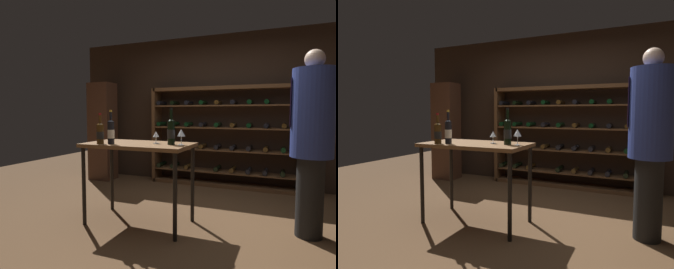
% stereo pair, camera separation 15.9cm
% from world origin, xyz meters
% --- Properties ---
extents(ground_plane, '(10.12, 10.12, 0.00)m').
position_xyz_m(ground_plane, '(0.00, 0.00, 0.00)').
color(ground_plane, brown).
extents(back_wall, '(5.56, 0.10, 2.62)m').
position_xyz_m(back_wall, '(0.00, 2.06, 1.31)').
color(back_wall, '#332319').
rests_on(back_wall, ground).
extents(wine_rack, '(2.63, 0.32, 1.71)m').
position_xyz_m(wine_rack, '(0.13, 1.85, 0.85)').
color(wine_rack, brown).
rests_on(wine_rack, ground).
extents(tasting_table, '(1.20, 0.66, 0.92)m').
position_xyz_m(tasting_table, '(-0.45, -0.17, 0.82)').
color(tasting_table, brown).
rests_on(tasting_table, ground).
extents(person_guest_khaki, '(0.41, 0.40, 1.89)m').
position_xyz_m(person_guest_khaki, '(1.32, 0.18, 1.05)').
color(person_guest_khaki, black).
rests_on(person_guest_khaki, ground).
extents(display_cabinet, '(0.44, 0.36, 1.82)m').
position_xyz_m(display_cabinet, '(-2.15, 1.53, 0.91)').
color(display_cabinet, '#4C2D1E').
rests_on(display_cabinet, ground).
extents(wine_bottle_green_slim, '(0.08, 0.08, 0.40)m').
position_xyz_m(wine_bottle_green_slim, '(-0.06, -0.17, 1.07)').
color(wine_bottle_green_slim, black).
rests_on(wine_bottle_green_slim, tasting_table).
extents(wine_bottle_amber_reserve, '(0.08, 0.08, 0.34)m').
position_xyz_m(wine_bottle_amber_reserve, '(-0.80, -0.40, 1.05)').
color(wine_bottle_amber_reserve, '#4C3314').
rests_on(wine_bottle_amber_reserve, tasting_table).
extents(wine_bottle_black_capsule, '(0.08, 0.08, 0.37)m').
position_xyz_m(wine_bottle_black_capsule, '(-0.69, -0.37, 1.06)').
color(wine_bottle_black_capsule, black).
rests_on(wine_bottle_black_capsule, tasting_table).
extents(wine_glass_stemmed_left, '(0.07, 0.07, 0.14)m').
position_xyz_m(wine_glass_stemmed_left, '(-0.26, -0.12, 1.02)').
color(wine_glass_stemmed_left, silver).
rests_on(wine_glass_stemmed_left, tasting_table).
extents(wine_glass_stemmed_center, '(0.09, 0.09, 0.17)m').
position_xyz_m(wine_glass_stemmed_center, '(0.06, -0.17, 1.05)').
color(wine_glass_stemmed_center, silver).
rests_on(wine_glass_stemmed_center, tasting_table).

